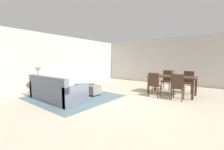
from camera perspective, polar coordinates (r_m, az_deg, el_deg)
name	(u,v)px	position (r m, az deg, el deg)	size (l,w,h in m)	color
ground_plane	(125,104)	(4.58, 5.33, -11.61)	(10.80, 10.80, 0.00)	beige
wall_back	(171,61)	(9.00, 22.88, 5.21)	(9.00, 0.12, 2.70)	beige
wall_left	(59,61)	(8.02, -20.74, 5.28)	(0.12, 11.00, 2.70)	beige
area_rug	(74,97)	(5.63, -15.18, -8.44)	(3.00, 2.80, 0.01)	slate
couch	(56,92)	(5.30, -21.78, -6.32)	(2.25, 0.90, 0.86)	slate
ottoman_table	(88,89)	(5.88, -9.80, -5.45)	(1.11, 0.46, 0.40)	gray
side_table	(39,83)	(6.55, -27.62, -2.84)	(0.40, 0.40, 0.58)	brown
table_lamp	(38,70)	(6.50, -27.84, 1.83)	(0.26, 0.26, 0.53)	brown
dining_table	(172,78)	(6.15, 23.08, -1.19)	(1.74, 0.90, 0.76)	#422B1C
dining_chair_near_left	(154,83)	(5.55, 16.76, -3.25)	(0.41, 0.41, 0.92)	#422B1C
dining_chair_near_right	(178,86)	(5.33, 25.06, -3.92)	(0.41, 0.41, 0.92)	#422B1C
dining_chair_far_left	(167,79)	(7.09, 21.39, -1.48)	(0.42, 0.42, 0.92)	#422B1C
dining_chair_far_right	(188,81)	(6.89, 28.49, -1.99)	(0.40, 0.40, 0.92)	#422B1C
vase_centerpiece	(174,73)	(6.06, 23.84, 0.75)	(0.09, 0.09, 0.26)	#B26659
book_on_ottoman	(91,84)	(5.78, -8.48, -3.70)	(0.26, 0.20, 0.03)	#3F4C72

